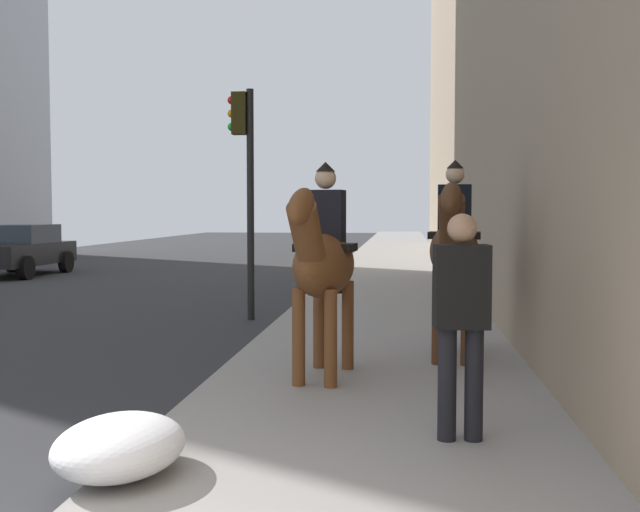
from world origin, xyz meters
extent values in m
ellipsoid|color=brown|center=(4.43, -1.18, 1.28)|extent=(1.55, 0.73, 0.66)
cylinder|color=brown|center=(3.97, -1.29, 0.60)|extent=(0.13, 0.13, 0.96)
cylinder|color=brown|center=(4.00, -0.97, 0.60)|extent=(0.13, 0.13, 0.96)
cylinder|color=brown|center=(4.86, -1.39, 0.60)|extent=(0.13, 0.13, 0.96)
cylinder|color=brown|center=(4.90, -1.08, 0.60)|extent=(0.13, 0.13, 0.96)
cylinder|color=brown|center=(3.66, -1.09, 1.63)|extent=(0.66, 0.35, 0.68)
ellipsoid|color=brown|center=(3.46, -1.07, 1.88)|extent=(0.65, 0.29, 0.49)
cylinder|color=black|center=(5.14, -1.26, 1.18)|extent=(0.29, 0.13, 0.55)
cube|color=black|center=(4.48, -1.19, 1.46)|extent=(0.51, 0.65, 0.08)
cube|color=black|center=(4.48, -1.19, 1.78)|extent=(0.32, 0.41, 0.55)
sphere|color=#D8AD8C|center=(4.48, -1.19, 2.17)|extent=(0.22, 0.22, 0.22)
cone|color=black|center=(4.48, -1.19, 2.29)|extent=(0.22, 0.22, 0.10)
ellipsoid|color=#4C2B16|center=(5.65, -2.58, 1.37)|extent=(1.55, 0.71, 0.66)
cylinder|color=#4C2B16|center=(5.19, -2.69, 0.65)|extent=(0.13, 0.13, 1.05)
cylinder|color=#4C2B16|center=(5.22, -2.37, 0.65)|extent=(0.13, 0.13, 1.05)
cylinder|color=#4C2B16|center=(6.09, -2.78, 0.65)|extent=(0.13, 0.13, 1.05)
cylinder|color=#4C2B16|center=(6.12, -2.46, 0.65)|extent=(0.13, 0.13, 1.05)
cylinder|color=#4C2B16|center=(4.89, -2.50, 1.72)|extent=(0.66, 0.34, 0.68)
ellipsoid|color=#4C2B16|center=(4.68, -2.48, 1.97)|extent=(0.64, 0.28, 0.49)
cylinder|color=black|center=(6.36, -2.65, 1.27)|extent=(0.29, 0.13, 0.55)
cube|color=black|center=(5.70, -2.58, 1.55)|extent=(0.50, 0.64, 0.08)
cube|color=black|center=(5.70, -2.58, 1.87)|extent=(0.32, 0.41, 0.55)
sphere|color=#D8AD8C|center=(5.70, -2.58, 2.26)|extent=(0.22, 0.22, 0.22)
cone|color=black|center=(5.70, -2.58, 2.38)|extent=(0.22, 0.22, 0.10)
cylinder|color=black|center=(2.32, -2.32, 0.54)|extent=(0.14, 0.14, 0.85)
cylinder|color=black|center=(2.34, -2.52, 0.54)|extent=(0.14, 0.14, 0.85)
cube|color=black|center=(2.33, -2.42, 1.28)|extent=(0.29, 0.42, 0.62)
sphere|color=tan|center=(2.33, -2.42, 1.71)|extent=(0.22, 0.22, 0.22)
cube|color=black|center=(17.32, 8.80, 0.62)|extent=(3.94, 1.70, 0.60)
cube|color=#262D38|center=(17.56, 8.80, 1.18)|extent=(1.85, 1.49, 0.52)
cylinder|color=black|center=(16.10, 7.97, 0.32)|extent=(0.64, 0.22, 0.64)
cylinder|color=black|center=(18.54, 7.95, 0.32)|extent=(0.64, 0.22, 0.64)
cylinder|color=black|center=(18.55, 9.63, 0.32)|extent=(0.64, 0.22, 0.64)
cylinder|color=black|center=(9.31, 0.56, 1.93)|extent=(0.12, 0.12, 3.85)
cube|color=#2D280C|center=(9.31, 0.74, 3.45)|extent=(0.20, 0.24, 0.70)
sphere|color=red|center=(9.31, 0.87, 3.67)|extent=(0.14, 0.14, 0.14)
sphere|color=orange|center=(9.31, 0.87, 3.45)|extent=(0.14, 0.14, 0.14)
sphere|color=green|center=(9.31, 0.87, 3.23)|extent=(0.14, 0.14, 0.14)
ellipsoid|color=white|center=(1.34, -0.15, 0.31)|extent=(1.08, 0.83, 0.37)
camera|label=1|loc=(-3.48, -1.98, 1.84)|focal=43.58mm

